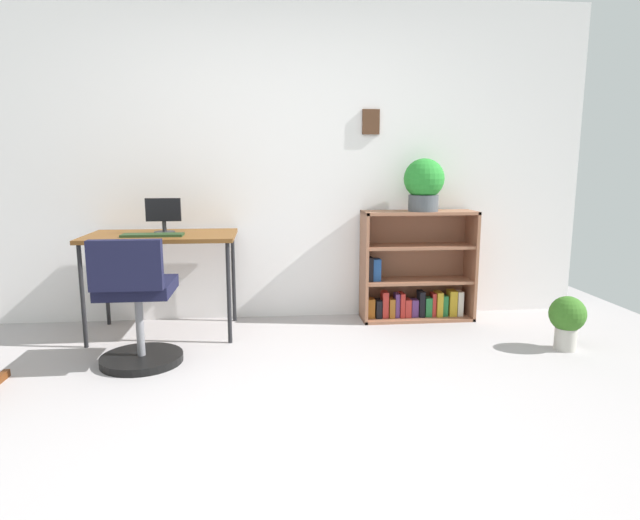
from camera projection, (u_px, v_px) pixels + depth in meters
The scene contains 9 objects.
ground_plane at pixel (280, 443), 2.46m from camera, with size 6.24×6.24×0.00m, color #A29C9D.
wall_back at pixel (271, 163), 4.34m from camera, with size 5.20×0.12×2.56m.
desk at pixel (162, 242), 3.95m from camera, with size 1.08×0.63×0.76m.
monitor at pixel (164, 215), 3.96m from camera, with size 0.26×0.15×0.26m.
keyboard at pixel (153, 235), 3.81m from camera, with size 0.43×0.14×0.02m, color #1F361A.
office_chair at pixel (137, 310), 3.34m from camera, with size 0.52×0.55×0.84m.
bookshelf_low at pixel (415, 272), 4.42m from camera, with size 0.91×0.30×0.90m.
potted_plant_on_shelf at pixel (424, 183), 4.24m from camera, with size 0.32×0.32×0.42m.
potted_plant_floor at pixel (567, 319), 3.67m from camera, with size 0.25×0.25×0.38m.
Camera 1 is at (-0.04, -2.28, 1.26)m, focal length 30.05 mm.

